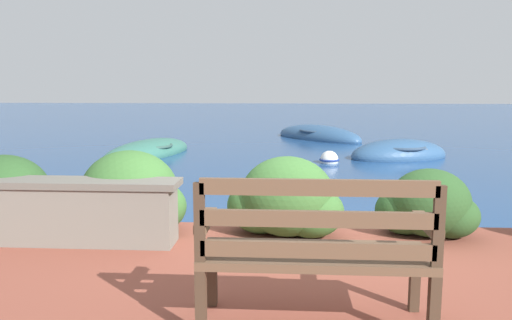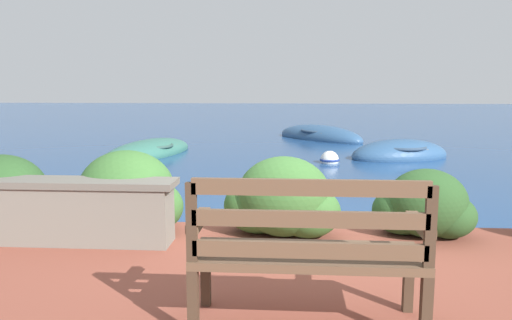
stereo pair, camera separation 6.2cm
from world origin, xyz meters
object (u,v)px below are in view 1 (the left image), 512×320
object	(u,v)px
mooring_buoy	(329,160)
rowboat_far	(318,137)
rowboat_nearest	(399,155)
park_bench	(315,249)
rowboat_mid	(149,153)

from	to	relation	value
mooring_buoy	rowboat_far	bearing A→B (deg)	89.43
rowboat_nearest	mooring_buoy	bearing A→B (deg)	-173.36
rowboat_far	mooring_buoy	xyz separation A→B (m)	(-0.05, -4.78, 0.00)
mooring_buoy	park_bench	bearing A→B (deg)	-95.30
rowboat_nearest	park_bench	bearing A→B (deg)	-125.67
rowboat_nearest	rowboat_mid	distance (m)	5.82
rowboat_nearest	rowboat_mid	world-z (taller)	rowboat_nearest
rowboat_nearest	rowboat_far	xyz separation A→B (m)	(-1.59, 3.94, -0.00)
park_bench	rowboat_mid	world-z (taller)	park_bench
park_bench	rowboat_far	size ratio (longest dim) A/B	0.42
rowboat_nearest	rowboat_mid	bearing A→B (deg)	158.76
rowboat_mid	rowboat_far	distance (m)	5.71
park_bench	mooring_buoy	distance (m)	7.83
rowboat_mid	mooring_buoy	size ratio (longest dim) A/B	8.22
rowboat_mid	mooring_buoy	bearing A→B (deg)	-87.22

